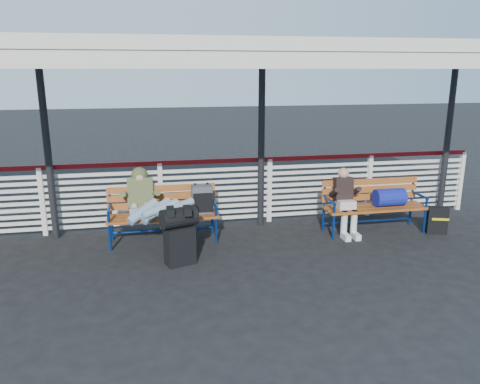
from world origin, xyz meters
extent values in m
plane|color=black|center=(0.00, 0.00, 0.00)|extent=(60.00, 60.00, 0.00)
cube|color=silver|center=(0.00, 1.90, 0.60)|extent=(12.00, 0.04, 1.04)
cube|color=maroon|center=(0.00, 1.90, 1.20)|extent=(12.00, 0.06, 0.08)
cube|color=silver|center=(6.00, 1.90, 0.60)|extent=(0.08, 0.08, 1.20)
cube|color=silver|center=(0.00, 0.90, 3.08)|extent=(12.60, 3.60, 0.16)
cube|color=silver|center=(0.00, -0.85, 2.95)|extent=(12.60, 0.06, 0.30)
cylinder|color=black|center=(-1.80, 1.75, 1.50)|extent=(0.12, 0.12, 3.00)
cylinder|color=black|center=(1.80, 1.75, 1.50)|extent=(0.12, 0.12, 3.00)
cylinder|color=black|center=(5.50, 1.75, 1.50)|extent=(0.12, 0.12, 3.00)
cube|color=black|center=(0.21, 0.21, 0.29)|extent=(0.48, 0.37, 0.57)
cylinder|color=black|center=(0.21, 0.21, 0.72)|extent=(0.59, 0.45, 0.29)
cube|color=#A45E1F|center=(0.01, 1.16, 0.45)|extent=(1.80, 0.50, 0.04)
cube|color=#A45E1F|center=(0.01, 1.42, 0.72)|extent=(1.80, 0.10, 0.40)
cylinder|color=navy|center=(-0.84, 0.96, 0.23)|extent=(0.04, 0.04, 0.45)
cylinder|color=navy|center=(0.86, 0.96, 0.23)|extent=(0.04, 0.04, 0.45)
cylinder|color=navy|center=(-0.84, 1.43, 0.45)|extent=(0.04, 0.04, 0.90)
cylinder|color=navy|center=(0.86, 1.43, 0.45)|extent=(0.04, 0.04, 0.90)
cube|color=#55575D|center=(0.66, 1.18, 0.70)|extent=(0.33, 0.21, 0.47)
cube|color=#A45E1F|center=(3.67, 0.94, 0.45)|extent=(1.80, 0.50, 0.04)
cube|color=#A45E1F|center=(3.67, 1.20, 0.72)|extent=(1.80, 0.10, 0.40)
cylinder|color=navy|center=(2.82, 0.74, 0.23)|extent=(0.04, 0.04, 0.45)
cylinder|color=navy|center=(4.52, 0.74, 0.23)|extent=(0.04, 0.04, 0.45)
cylinder|color=navy|center=(2.82, 1.21, 0.45)|extent=(0.04, 0.04, 0.90)
cylinder|color=navy|center=(4.52, 1.21, 0.45)|extent=(0.04, 0.04, 0.90)
cylinder|color=#0F108A|center=(3.92, 0.94, 0.63)|extent=(0.53, 0.31, 0.31)
cube|color=#7B93A6|center=(-0.34, 1.21, 0.54)|extent=(0.36, 0.26, 0.18)
cube|color=#454D29|center=(-0.34, 1.41, 0.80)|extent=(0.42, 0.38, 0.53)
sphere|color=#454D29|center=(-0.34, 1.51, 1.08)|extent=(0.28, 0.28, 0.28)
sphere|color=tan|center=(-0.34, 1.47, 1.07)|extent=(0.21, 0.21, 0.21)
cube|color=black|center=(0.09, 0.15, 0.84)|extent=(0.11, 0.27, 0.10)
cube|color=black|center=(0.33, 0.15, 0.84)|extent=(0.11, 0.27, 0.10)
cube|color=beige|center=(3.12, 0.97, 0.53)|extent=(0.30, 0.24, 0.16)
cube|color=black|center=(3.12, 1.11, 0.78)|extent=(0.32, 0.23, 0.42)
sphere|color=tan|center=(3.12, 1.13, 1.05)|extent=(0.19, 0.19, 0.19)
cylinder|color=beige|center=(3.03, 0.79, 0.24)|extent=(0.11, 0.11, 0.46)
cylinder|color=beige|center=(3.21, 0.79, 0.24)|extent=(0.11, 0.11, 0.46)
cube|color=silver|center=(3.03, 0.69, 0.05)|extent=(0.10, 0.24, 0.10)
cube|color=silver|center=(3.21, 0.69, 0.05)|extent=(0.10, 0.24, 0.10)
cube|color=black|center=(4.72, 0.69, 0.24)|extent=(0.38, 0.28, 0.47)
cube|color=gold|center=(4.72, 0.58, 0.28)|extent=(0.28, 0.11, 0.04)
camera|label=1|loc=(-0.17, -6.28, 2.79)|focal=35.00mm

